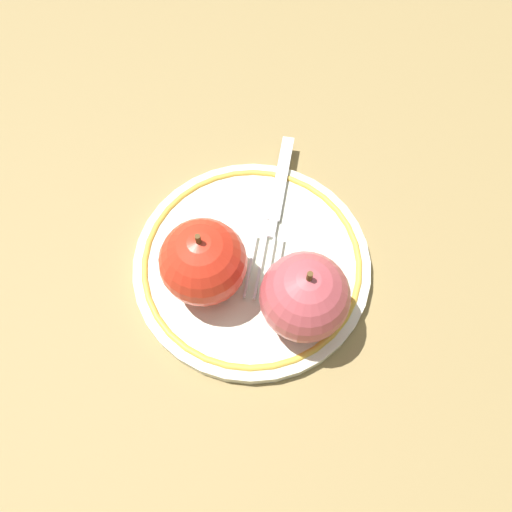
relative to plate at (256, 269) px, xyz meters
The scene contains 5 objects.
ground_plane 0.01m from the plate, 46.72° to the left, with size 2.00×2.00×0.00m, color olive.
plate is the anchor object (origin of this frame).
apple_red_whole 0.07m from the plate, 119.62° to the left, with size 0.08×0.08×0.08m.
apple_second_whole 0.08m from the plate, 126.98° to the right, with size 0.08×0.08×0.08m.
fork 0.06m from the plate, ahead, with size 0.18×0.03×0.00m.
Camera 1 is at (-0.19, -0.04, 0.44)m, focal length 35.00 mm.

